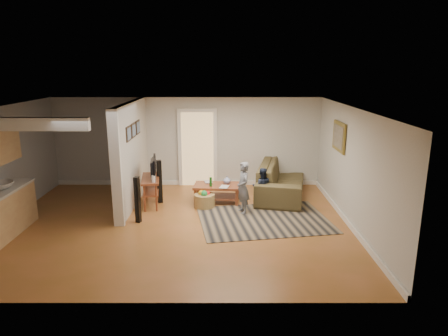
{
  "coord_description": "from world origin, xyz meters",
  "views": [
    {
      "loc": [
        1.05,
        -8.11,
        3.32
      ],
      "look_at": [
        1.05,
        0.6,
        1.1
      ],
      "focal_mm": 32.0,
      "sensor_mm": 36.0,
      "label": 1
    }
  ],
  "objects": [
    {
      "name": "speaker_right",
      "position": [
        -0.56,
        1.4,
        0.55
      ],
      "size": [
        0.14,
        0.14,
        1.09
      ],
      "primitive_type": "cube",
      "rotation": [
        0.0,
        0.0,
        0.37
      ],
      "color": "black",
      "rests_on": "ground"
    },
    {
      "name": "tv_console",
      "position": [
        -0.74,
        1.24,
        0.63
      ],
      "size": [
        0.57,
        1.15,
        0.95
      ],
      "rotation": [
        0.0,
        0.0,
        0.15
      ],
      "color": "maroon",
      "rests_on": "ground"
    },
    {
      "name": "room_shell",
      "position": [
        -1.07,
        0.43,
        1.46
      ],
      "size": [
        7.54,
        6.02,
        2.52
      ],
      "color": "#B6B4AF",
      "rests_on": "ground"
    },
    {
      "name": "toy_basket",
      "position": [
        0.57,
        1.06,
        0.18
      ],
      "size": [
        0.5,
        0.5,
        0.44
      ],
      "color": "olive",
      "rests_on": "ground"
    },
    {
      "name": "speaker_left",
      "position": [
        -0.83,
        0.1,
        0.52
      ],
      "size": [
        0.13,
        0.13,
        1.03
      ],
      "primitive_type": "cube",
      "rotation": [
        0.0,
        0.0,
        -0.32
      ],
      "color": "black",
      "rests_on": "ground"
    },
    {
      "name": "sofa",
      "position": [
        2.6,
        2.18,
        0.0
      ],
      "size": [
        1.72,
        3.07,
        0.85
      ],
      "primitive_type": "imported",
      "rotation": [
        0.0,
        0.0,
        1.36
      ],
      "color": "#4D3D26",
      "rests_on": "ground"
    },
    {
      "name": "ground",
      "position": [
        0.0,
        0.0,
        0.0
      ],
      "size": [
        7.5,
        7.5,
        0.0
      ],
      "primitive_type": "plane",
      "color": "brown",
      "rests_on": "ground"
    },
    {
      "name": "coffee_table",
      "position": [
        0.89,
        1.46,
        0.35
      ],
      "size": [
        1.2,
        0.76,
        0.68
      ],
      "rotation": [
        0.0,
        0.0,
        -0.08
      ],
      "color": "maroon",
      "rests_on": "ground"
    },
    {
      "name": "toddler",
      "position": [
        1.97,
        1.17,
        0.0
      ],
      "size": [
        0.47,
        0.37,
        0.96
      ],
      "primitive_type": "imported",
      "rotation": [
        0.0,
        0.0,
        3.13
      ],
      "color": "#1B2339",
      "rests_on": "ground"
    },
    {
      "name": "area_rug",
      "position": [
        1.94,
        0.23,
        0.01
      ],
      "size": [
        3.12,
        2.49,
        0.01
      ],
      "primitive_type": "cube",
      "rotation": [
        0.0,
        0.0,
        0.16
      ],
      "color": "black",
      "rests_on": "ground"
    },
    {
      "name": "child",
      "position": [
        1.49,
        0.69,
        0.0
      ],
      "size": [
        0.4,
        0.51,
        1.21
      ],
      "primitive_type": "imported",
      "rotation": [
        0.0,
        0.0,
        -1.29
      ],
      "color": "slate",
      "rests_on": "ground"
    }
  ]
}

